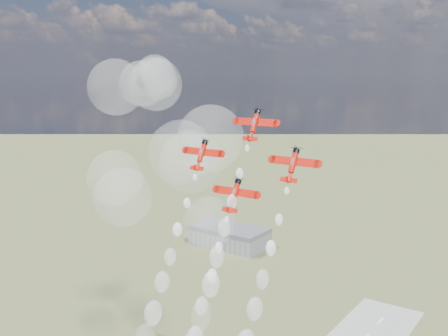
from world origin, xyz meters
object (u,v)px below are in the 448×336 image
plane_lead (254,124)px  plane_left (201,154)px  plane_right (293,164)px  hangar (229,236)px  plane_slot (234,195)px

plane_lead → plane_left: plane_lead is taller
plane_lead → plane_right: (12.84, -4.29, -7.89)m
hangar → plane_lead: (124.03, -173.24, 96.26)m
hangar → plane_right: 240.96m
plane_lead → plane_left: 15.67m
plane_left → plane_right: 25.67m
plane_right → plane_left: bearing=180.0°
plane_lead → plane_slot: bearing=-90.0°
plane_left → plane_slot: 15.67m
plane_slot → plane_left: bearing=161.5°
plane_left → hangar: bearing=122.1°
hangar → plane_left: bearing=-57.9°
plane_lead → plane_slot: size_ratio=1.00×
plane_lead → plane_right: bearing=-18.5°
plane_lead → plane_right: plane_lead is taller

